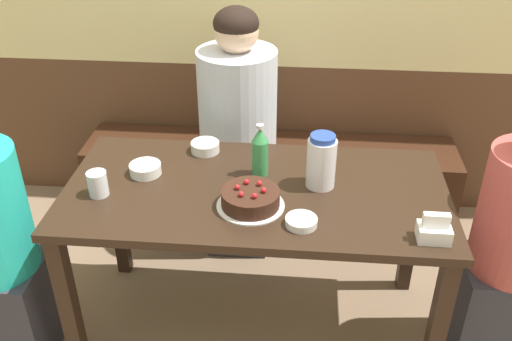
{
  "coord_description": "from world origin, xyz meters",
  "views": [
    {
      "loc": [
        0.17,
        -1.84,
        1.92
      ],
      "look_at": [
        -0.0,
        0.05,
        0.78
      ],
      "focal_mm": 40.0,
      "sensor_mm": 36.0,
      "label": 1
    }
  ],
  "objects_px": {
    "bowl_soup_white": "(145,169)",
    "soju_bottle": "(260,151)",
    "birthday_cake": "(250,199)",
    "bowl_side_dish": "(301,222)",
    "water_pitcher": "(321,161)",
    "bench_seat": "(269,183)",
    "person_grey_tee": "(238,135)",
    "bowl_rice_small": "(205,147)",
    "glass_water_tall": "(98,184)",
    "napkin_holder": "(434,230)"
  },
  "relations": [
    {
      "from": "soju_bottle",
      "to": "glass_water_tall",
      "type": "xyz_separation_m",
      "value": [
        -0.59,
        -0.2,
        -0.06
      ]
    },
    {
      "from": "glass_water_tall",
      "to": "person_grey_tee",
      "type": "xyz_separation_m",
      "value": [
        0.44,
        0.72,
        -0.15
      ]
    },
    {
      "from": "birthday_cake",
      "to": "bowl_side_dish",
      "type": "xyz_separation_m",
      "value": [
        0.19,
        -0.1,
        -0.02
      ]
    },
    {
      "from": "water_pitcher",
      "to": "person_grey_tee",
      "type": "height_order",
      "value": "person_grey_tee"
    },
    {
      "from": "bench_seat",
      "to": "soju_bottle",
      "type": "height_order",
      "value": "soju_bottle"
    },
    {
      "from": "birthday_cake",
      "to": "bowl_side_dish",
      "type": "height_order",
      "value": "birthday_cake"
    },
    {
      "from": "bowl_soup_white",
      "to": "soju_bottle",
      "type": "bearing_deg",
      "value": 4.45
    },
    {
      "from": "birthday_cake",
      "to": "bowl_side_dish",
      "type": "bearing_deg",
      "value": -27.67
    },
    {
      "from": "water_pitcher",
      "to": "napkin_holder",
      "type": "bearing_deg",
      "value": -39.35
    },
    {
      "from": "person_grey_tee",
      "to": "napkin_holder",
      "type": "bearing_deg",
      "value": 40.84
    },
    {
      "from": "bench_seat",
      "to": "bowl_soup_white",
      "type": "relative_size",
      "value": 15.67
    },
    {
      "from": "soju_bottle",
      "to": "person_grey_tee",
      "type": "distance_m",
      "value": 0.58
    },
    {
      "from": "bowl_soup_white",
      "to": "napkin_holder",
      "type": "bearing_deg",
      "value": -17.22
    },
    {
      "from": "soju_bottle",
      "to": "bowl_side_dish",
      "type": "relative_size",
      "value": 1.96
    },
    {
      "from": "water_pitcher",
      "to": "bowl_side_dish",
      "type": "distance_m",
      "value": 0.29
    },
    {
      "from": "bowl_soup_white",
      "to": "bowl_rice_small",
      "type": "distance_m",
      "value": 0.29
    },
    {
      "from": "napkin_holder",
      "to": "bowl_rice_small",
      "type": "bearing_deg",
      "value": 148.25
    },
    {
      "from": "bench_seat",
      "to": "bowl_rice_small",
      "type": "height_order",
      "value": "bowl_rice_small"
    },
    {
      "from": "napkin_holder",
      "to": "bowl_side_dish",
      "type": "relative_size",
      "value": 0.97
    },
    {
      "from": "bowl_rice_small",
      "to": "bowl_side_dish",
      "type": "xyz_separation_m",
      "value": [
        0.42,
        -0.49,
        -0.01
      ]
    },
    {
      "from": "bench_seat",
      "to": "bowl_side_dish",
      "type": "relative_size",
      "value": 17.49
    },
    {
      "from": "water_pitcher",
      "to": "bowl_rice_small",
      "type": "height_order",
      "value": "water_pitcher"
    },
    {
      "from": "soju_bottle",
      "to": "bowl_rice_small",
      "type": "xyz_separation_m",
      "value": [
        -0.25,
        0.17,
        -0.08
      ]
    },
    {
      "from": "napkin_holder",
      "to": "bowl_soup_white",
      "type": "distance_m",
      "value": 1.13
    },
    {
      "from": "bench_seat",
      "to": "person_grey_tee",
      "type": "xyz_separation_m",
      "value": [
        -0.14,
        -0.21,
        0.4
      ]
    },
    {
      "from": "water_pitcher",
      "to": "napkin_holder",
      "type": "distance_m",
      "value": 0.49
    },
    {
      "from": "bowl_soup_white",
      "to": "person_grey_tee",
      "type": "distance_m",
      "value": 0.65
    },
    {
      "from": "water_pitcher",
      "to": "bowl_rice_small",
      "type": "relative_size",
      "value": 1.79
    },
    {
      "from": "glass_water_tall",
      "to": "person_grey_tee",
      "type": "distance_m",
      "value": 0.86
    },
    {
      "from": "soju_bottle",
      "to": "water_pitcher",
      "type": "bearing_deg",
      "value": -13.83
    },
    {
      "from": "water_pitcher",
      "to": "bowl_soup_white",
      "type": "bearing_deg",
      "value": 178.09
    },
    {
      "from": "bench_seat",
      "to": "birthday_cake",
      "type": "distance_m",
      "value": 1.09
    },
    {
      "from": "bowl_side_dish",
      "to": "person_grey_tee",
      "type": "relative_size",
      "value": 0.09
    },
    {
      "from": "bowl_soup_white",
      "to": "bowl_rice_small",
      "type": "bearing_deg",
      "value": 44.24
    },
    {
      "from": "bowl_side_dish",
      "to": "glass_water_tall",
      "type": "bearing_deg",
      "value": 170.8
    },
    {
      "from": "bench_seat",
      "to": "bowl_rice_small",
      "type": "xyz_separation_m",
      "value": [
        -0.24,
        -0.56,
        0.52
      ]
    },
    {
      "from": "birthday_cake",
      "to": "bowl_soup_white",
      "type": "bearing_deg",
      "value": 156.64
    },
    {
      "from": "bowl_rice_small",
      "to": "bowl_side_dish",
      "type": "distance_m",
      "value": 0.65
    },
    {
      "from": "soju_bottle",
      "to": "napkin_holder",
      "type": "xyz_separation_m",
      "value": [
        0.62,
        -0.37,
        -0.07
      ]
    },
    {
      "from": "birthday_cake",
      "to": "person_grey_tee",
      "type": "xyz_separation_m",
      "value": [
        -0.13,
        0.75,
        -0.13
      ]
    },
    {
      "from": "soju_bottle",
      "to": "napkin_holder",
      "type": "bearing_deg",
      "value": -30.85
    },
    {
      "from": "birthday_cake",
      "to": "soju_bottle",
      "type": "bearing_deg",
      "value": 86.09
    },
    {
      "from": "birthday_cake",
      "to": "water_pitcher",
      "type": "relative_size",
      "value": 1.15
    },
    {
      "from": "birthday_cake",
      "to": "bowl_rice_small",
      "type": "relative_size",
      "value": 2.06
    },
    {
      "from": "soju_bottle",
      "to": "person_grey_tee",
      "type": "xyz_separation_m",
      "value": [
        -0.15,
        0.52,
        -0.21
      ]
    },
    {
      "from": "soju_bottle",
      "to": "napkin_holder",
      "type": "distance_m",
      "value": 0.72
    },
    {
      "from": "bowl_rice_small",
      "to": "glass_water_tall",
      "type": "bearing_deg",
      "value": -133.15
    },
    {
      "from": "soju_bottle",
      "to": "bowl_soup_white",
      "type": "height_order",
      "value": "soju_bottle"
    },
    {
      "from": "bench_seat",
      "to": "napkin_holder",
      "type": "bearing_deg",
      "value": -60.27
    },
    {
      "from": "bench_seat",
      "to": "bowl_side_dish",
      "type": "height_order",
      "value": "bowl_side_dish"
    }
  ]
}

